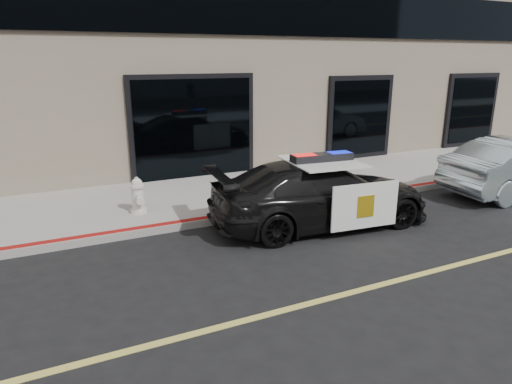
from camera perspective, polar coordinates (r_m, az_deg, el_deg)
name	(u,v)px	position (r m, az deg, el deg)	size (l,w,h in m)	color
ground	(402,279)	(7.47, 17.76, -10.37)	(120.00, 120.00, 0.00)	black
sidewalk_n	(255,189)	(11.52, -0.15, 0.33)	(60.00, 3.50, 0.15)	gray
police_car	(321,193)	(9.23, 8.08, -0.15)	(2.71, 4.86, 1.48)	black
fire_hydrant	(138,196)	(9.78, -14.55, -0.52)	(0.35, 0.48, 0.76)	silver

